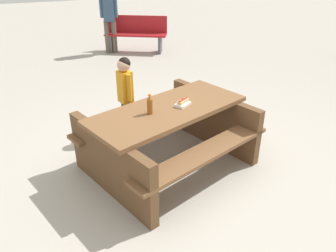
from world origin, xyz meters
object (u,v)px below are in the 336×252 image
(picnic_table, at_px, (168,132))
(hotdog_tray, at_px, (183,103))
(child_in_coat, at_px, (125,87))
(bystander_adult, at_px, (108,7))
(park_bench_near, at_px, (136,33))
(soda_bottle, at_px, (150,105))

(picnic_table, bearing_deg, hotdog_tray, 0.94)
(hotdog_tray, distance_m, child_in_coat, 0.99)
(child_in_coat, bearing_deg, hotdog_tray, -65.27)
(picnic_table, xyz_separation_m, bystander_adult, (0.54, 5.05, 0.64))
(hotdog_tray, bearing_deg, bystander_adult, 85.88)
(bystander_adult, bearing_deg, picnic_table, -96.12)
(hotdog_tray, height_order, park_bench_near, park_bench_near)
(park_bench_near, distance_m, bystander_adult, 0.89)
(hotdog_tray, bearing_deg, child_in_coat, 114.73)
(soda_bottle, bearing_deg, child_in_coat, 90.43)
(picnic_table, xyz_separation_m, child_in_coat, (-0.24, 0.90, 0.26))
(hotdog_tray, xyz_separation_m, bystander_adult, (0.36, 5.05, 0.30))
(hotdog_tray, height_order, child_in_coat, child_in_coat)
(soda_bottle, xyz_separation_m, child_in_coat, (-0.01, 0.96, -0.15))
(picnic_table, height_order, park_bench_near, park_bench_near)
(bystander_adult, bearing_deg, soda_bottle, -98.58)
(picnic_table, distance_m, bystander_adult, 5.12)
(picnic_table, xyz_separation_m, hotdog_tray, (0.18, 0.00, 0.34))
(picnic_table, height_order, hotdog_tray, hotdog_tray)
(child_in_coat, xyz_separation_m, bystander_adult, (0.78, 4.15, 0.38))
(picnic_table, xyz_separation_m, soda_bottle, (-0.23, -0.06, 0.41))
(picnic_table, distance_m, hotdog_tray, 0.38)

